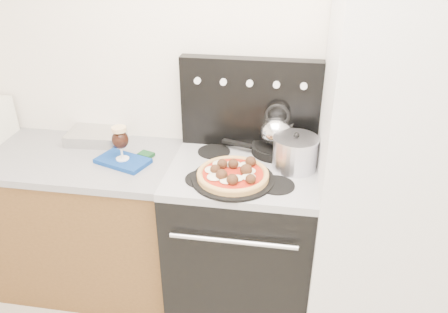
% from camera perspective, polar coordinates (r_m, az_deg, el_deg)
% --- Properties ---
extents(room_shell, '(3.52, 3.01, 2.52)m').
position_cam_1_polar(room_shell, '(1.37, -5.12, -7.01)').
color(room_shell, beige).
rests_on(room_shell, ground).
extents(base_cabinet, '(1.45, 0.60, 0.86)m').
position_cam_1_polar(base_cabinet, '(2.87, -20.33, -7.93)').
color(base_cabinet, brown).
rests_on(base_cabinet, ground).
extents(countertop, '(1.48, 0.63, 0.04)m').
position_cam_1_polar(countertop, '(2.65, -21.91, 0.03)').
color(countertop, gray).
rests_on(countertop, base_cabinet).
extents(stove_body, '(0.76, 0.65, 0.88)m').
position_cam_1_polar(stove_body, '(2.54, 2.26, -10.95)').
color(stove_body, black).
rests_on(stove_body, ground).
extents(cooktop, '(0.76, 0.65, 0.04)m').
position_cam_1_polar(cooktop, '(2.28, 2.48, -1.89)').
color(cooktop, '#ADADB2').
rests_on(cooktop, stove_body).
extents(backguard, '(0.76, 0.08, 0.50)m').
position_cam_1_polar(backguard, '(2.41, 3.41, 6.93)').
color(backguard, black).
rests_on(backguard, cooktop).
extents(fridge, '(0.64, 0.68, 1.90)m').
position_cam_1_polar(fridge, '(2.27, 20.26, -2.39)').
color(fridge, silver).
rests_on(fridge, ground).
extents(foil_sheet, '(0.33, 0.25, 0.06)m').
position_cam_1_polar(foil_sheet, '(2.69, -16.34, 2.60)').
color(foil_sheet, silver).
rests_on(foil_sheet, countertop).
extents(oven_mitt, '(0.32, 0.24, 0.02)m').
position_cam_1_polar(oven_mitt, '(2.40, -13.07, -0.58)').
color(oven_mitt, navy).
rests_on(oven_mitt, countertop).
extents(beer_glass, '(0.09, 0.09, 0.19)m').
position_cam_1_polar(beer_glass, '(2.36, -13.35, 1.72)').
color(beer_glass, black).
rests_on(beer_glass, oven_mitt).
extents(pizza_pan, '(0.49, 0.49, 0.01)m').
position_cam_1_polar(pizza_pan, '(2.15, 1.16, -2.92)').
color(pizza_pan, black).
rests_on(pizza_pan, cooktop).
extents(pizza, '(0.45, 0.45, 0.05)m').
position_cam_1_polar(pizza, '(2.14, 1.17, -2.19)').
color(pizza, tan).
rests_on(pizza, pizza_pan).
extents(skillet, '(0.33, 0.33, 0.05)m').
position_cam_1_polar(skillet, '(2.42, 6.71, 1.00)').
color(skillet, black).
rests_on(skillet, cooktop).
extents(tea_kettle, '(0.23, 0.23, 0.20)m').
position_cam_1_polar(tea_kettle, '(2.36, 6.88, 3.66)').
color(tea_kettle, silver).
rests_on(tea_kettle, skillet).
extents(stock_pot, '(0.26, 0.26, 0.16)m').
position_cam_1_polar(stock_pot, '(2.25, 9.24, 0.36)').
color(stock_pot, silver).
rests_on(stock_pot, cooktop).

